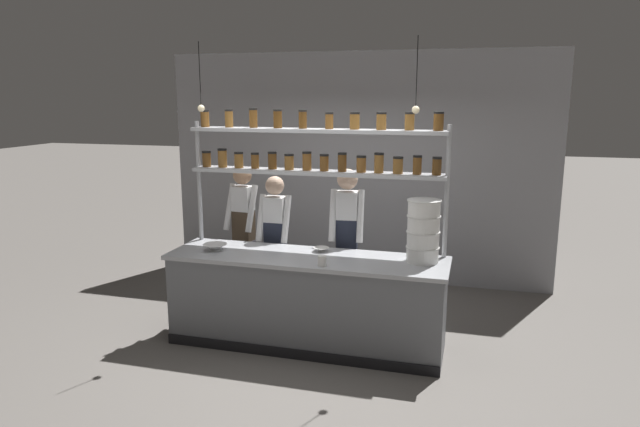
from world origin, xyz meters
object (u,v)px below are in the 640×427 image
Objects in this scene: chef_center at (275,238)px; prep_bowl_near_left at (215,247)px; spice_shelf_unit at (316,156)px; prep_bowl_center_front at (321,250)px; container_stack at (423,231)px; chef_right at (347,236)px; chef_left at (243,227)px; serving_cup_front at (322,261)px.

chef_center reaches higher than prep_bowl_near_left.
spice_shelf_unit is 0.94m from prep_bowl_center_front.
prep_bowl_center_front is at bearing 13.15° from prep_bowl_near_left.
container_stack is (1.65, -0.46, 0.30)m from chef_center.
chef_right is 1.38m from prep_bowl_near_left.
prep_bowl_near_left is at bearing -125.28° from chef_center.
prep_bowl_near_left is at bearing -79.04° from chef_left.
serving_cup_front is at bearing -69.20° from spice_shelf_unit.
prep_bowl_near_left is (-1.23, -0.63, -0.05)m from chef_right.
prep_bowl_near_left reaches higher than prep_bowl_center_front.
chef_center is (-0.54, 0.24, -0.94)m from spice_shelf_unit.
chef_left is 0.86m from prep_bowl_near_left.
chef_left is at bearing 138.75° from serving_cup_front.
serving_cup_front is (0.77, -0.86, 0.05)m from chef_center.
prep_bowl_near_left is (0.05, -0.86, -0.02)m from chef_left.
prep_bowl_center_front is at bearing -121.66° from chef_right.
chef_left is at bearing 161.71° from container_stack.
spice_shelf_unit reaches higher than prep_bowl_near_left.
prep_bowl_center_front is (-0.18, -0.39, -0.06)m from chef_right.
chef_center is 0.76m from prep_bowl_near_left.
prep_bowl_near_left is (-0.43, -0.62, 0.03)m from chef_center.
spice_shelf_unit is 26.50× the size of serving_cup_front.
prep_bowl_near_left is at bearing -159.84° from chef_right.
spice_shelf_unit is at bearing 21.58° from prep_bowl_near_left.
serving_cup_front is at bearing -11.04° from prep_bowl_near_left.
container_stack is (0.84, -0.47, 0.22)m from chef_right.
prep_bowl_near_left is at bearing -166.85° from prep_bowl_center_front.
chef_right is at bearing 150.70° from container_stack.
chef_center is 1.74m from container_stack.
chef_right is at bearing -2.85° from chef_left.
chef_right is 2.87× the size of container_stack.
prep_bowl_center_front is at bearing -32.00° from chef_center.
chef_center is 6.59× the size of prep_bowl_near_left.
prep_bowl_center_front is at bearing 175.16° from container_stack.
chef_left is 2.81× the size of container_stack.
chef_left reaches higher than chef_center.
chef_center is 1.15m from serving_cup_front.
container_stack is at bearing -10.98° from chef_left.
spice_shelf_unit is 1.54× the size of chef_right.
spice_shelf_unit is 1.31m from container_stack.
spice_shelf_unit is 16.40× the size of prep_bowl_center_front.
chef_right is 0.99m from container_stack.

